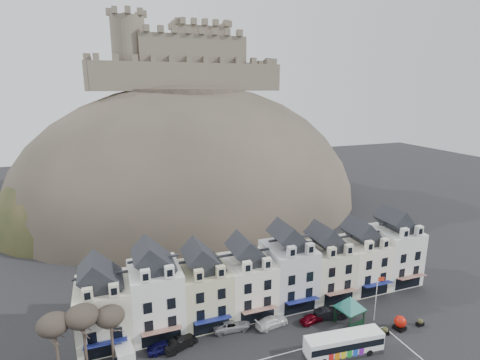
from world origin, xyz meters
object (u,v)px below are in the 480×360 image
object	(u,v)px
car_white	(272,322)
car_charcoal	(330,313)
red_buoy	(400,323)
car_navy	(164,347)
bus_shelter	(350,303)
car_silver	(231,325)
white_van	(123,351)
bus	(344,343)
car_black	(181,343)
flagpole	(377,295)
car_maroon	(312,319)

from	to	relation	value
car_white	car_charcoal	distance (m)	8.94
red_buoy	car_navy	size ratio (longest dim) A/B	0.49
bus_shelter	car_navy	xyz separation A→B (m)	(-25.72, 3.32, -2.67)
car_navy	car_silver	world-z (taller)	car_silver
white_van	car_navy	xyz separation A→B (m)	(4.89, -0.46, -0.36)
car_navy	car_silver	distance (m)	9.66
car_white	bus	bearing A→B (deg)	-154.42
bus_shelter	car_black	xyz separation A→B (m)	(-23.57, 3.18, -2.65)
white_van	car_navy	distance (m)	4.93
car_charcoal	red_buoy	bearing A→B (deg)	-111.01
car_navy	car_charcoal	size ratio (longest dim) A/B	0.91
flagpole	car_navy	world-z (taller)	flagpole
bus	car_white	xyz separation A→B (m)	(-6.04, 8.36, -0.87)
car_silver	red_buoy	bearing A→B (deg)	-107.39
flagpole	car_navy	xyz separation A→B (m)	(-29.77, 3.91, -3.35)
flagpole	car_charcoal	size ratio (longest dim) A/B	1.54
white_van	car_maroon	world-z (taller)	white_van
car_navy	car_maroon	xyz separation A→B (m)	(20.92, -1.20, -0.09)
white_van	car_charcoal	bearing A→B (deg)	-10.55
car_navy	car_charcoal	distance (m)	24.08
red_buoy	flagpole	bearing A→B (deg)	122.73
car_white	car_maroon	xyz separation A→B (m)	(5.73, -1.20, -0.09)
car_silver	car_charcoal	xyz separation A→B (m)	(14.47, -2.50, 0.02)
white_van	car_white	xyz separation A→B (m)	(20.08, -0.47, -0.36)
red_buoy	white_van	size ratio (longest dim) A/B	0.41
flagpole	car_navy	bearing A→B (deg)	172.51
flagpole	car_white	xyz separation A→B (m)	(-14.58, 3.91, -3.35)
car_silver	car_white	world-z (taller)	car_silver
car_navy	bus	bearing A→B (deg)	-114.45
flagpole	car_charcoal	xyz separation A→B (m)	(-5.72, 2.71, -3.30)
car_white	car_charcoal	size ratio (longest dim) A/B	1.06
car_black	car_silver	size ratio (longest dim) A/B	0.86
car_navy	car_maroon	size ratio (longest dim) A/B	1.15
car_maroon	bus_shelter	bearing A→B (deg)	-124.07
red_buoy	white_van	bearing A→B (deg)	168.71
white_van	car_maroon	distance (m)	25.87
car_black	car_silver	xyz separation A→B (m)	(7.43, 1.43, 0.00)
bus_shelter	car_silver	distance (m)	17.00
car_maroon	car_charcoal	distance (m)	3.13
car_navy	car_white	distance (m)	15.19
car_black	bus_shelter	bearing A→B (deg)	-118.70
bus_shelter	red_buoy	distance (m)	7.28
red_buoy	car_white	size ratio (longest dim) A/B	0.42
car_navy	car_white	xyz separation A→B (m)	(15.19, -0.00, 0.00)
car_silver	car_maroon	distance (m)	11.62
car_white	car_maroon	world-z (taller)	car_white
bus_shelter	car_maroon	distance (m)	5.93
red_buoy	flagpole	xyz separation A→B (m)	(-1.87, 2.92, 3.02)
car_charcoal	car_white	bearing A→B (deg)	97.82
flagpole	white_van	bearing A→B (deg)	172.80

